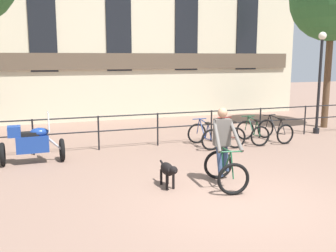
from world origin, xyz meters
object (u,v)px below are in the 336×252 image
parked_motorcycle (32,143)px  street_lamp (320,77)px  dog (168,170)px  parked_bicycle_mid_left (229,134)px  parked_bicycle_near_lamp (204,136)px  parked_bicycle_far_end (275,131)px  parked_bicycle_mid_right (252,132)px  cyclist_with_bike (224,151)px

parked_motorcycle → street_lamp: (9.94, 0.93, 1.52)m
dog → parked_bicycle_mid_left: (3.22, 3.32, -0.03)m
parked_bicycle_near_lamp → parked_bicycle_far_end: 2.61m
dog → parked_motorcycle: 4.10m
parked_bicycle_mid_right → parked_bicycle_far_end: bearing=-176.0°
street_lamp → parked_bicycle_far_end: bearing=-163.8°
parked_bicycle_mid_left → parked_bicycle_far_end: size_ratio=1.00×
parked_bicycle_mid_left → parked_bicycle_mid_right: size_ratio=0.99×
parked_bicycle_mid_right → parked_bicycle_near_lamp: bearing=4.0°
dog → parked_bicycle_far_end: 5.96m
parked_motorcycle → parked_bicycle_mid_left: (5.97, 0.28, -0.20)m
parked_bicycle_mid_left → street_lamp: (3.97, 0.65, 1.72)m
dog → parked_bicycle_mid_left: 4.62m
street_lamp → cyclist_with_bike: bearing=-145.0°
parked_motorcycle → parked_bicycle_mid_left: parked_motorcycle is taller
cyclist_with_bike → dog: 1.29m
dog → cyclist_with_bike: bearing=-11.3°
dog → parked_motorcycle: bearing=130.6°
parked_bicycle_near_lamp → parked_bicycle_far_end: (2.61, 0.00, -0.00)m
cyclist_with_bike → parked_bicycle_far_end: 5.15m
parked_motorcycle → parked_bicycle_mid_left: 5.98m
parked_bicycle_mid_left → parked_bicycle_far_end: (1.74, 0.00, 0.00)m
parked_motorcycle → parked_bicycle_mid_left: bearing=-88.0°
parked_bicycle_near_lamp → parked_bicycle_mid_left: bearing=179.2°
parked_motorcycle → street_lamp: size_ratio=0.44×
parked_bicycle_mid_right → street_lamp: (3.10, 0.65, 1.72)m
cyclist_with_bike → parked_bicycle_near_lamp: 3.72m
street_lamp → dog: bearing=-151.1°
dog → parked_bicycle_mid_right: 5.26m
parked_motorcycle → street_lamp: street_lamp is taller
parked_bicycle_near_lamp → parked_bicycle_mid_right: 1.74m
parked_bicycle_mid_left → parked_bicycle_mid_right: (0.87, 0.00, -0.00)m
cyclist_with_bike → parked_bicycle_far_end: (3.74, 3.53, -0.41)m
dog → parked_bicycle_mid_right: (4.09, 3.32, -0.03)m
parked_bicycle_mid_right → parked_bicycle_far_end: (0.87, -0.00, 0.00)m
dog → street_lamp: size_ratio=0.25×
dog → street_lamp: bearing=27.3°
parked_motorcycle → parked_bicycle_mid_left: size_ratio=1.43×
parked_bicycle_near_lamp → street_lamp: (4.84, 0.65, 1.72)m
parked_bicycle_mid_left → parked_bicycle_near_lamp: bearing=2.6°
dog → parked_bicycle_mid_right: size_ratio=0.81×
parked_bicycle_mid_left → parked_bicycle_far_end: bearing=-177.4°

